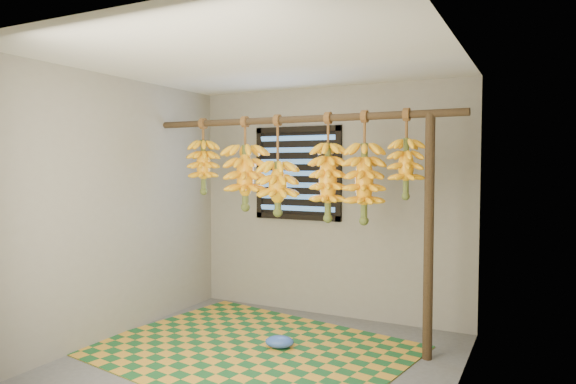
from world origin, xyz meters
The scene contains 16 objects.
floor centered at (0.00, 0.00, -0.01)m, with size 3.00×3.00×0.01m, color #555555.
ceiling centered at (0.00, 0.00, 2.40)m, with size 3.00×3.00×0.01m, color silver.
wall_back centered at (0.00, 1.50, 1.20)m, with size 3.00×0.01×2.40m, color gray.
wall_left centered at (-1.50, 0.00, 1.20)m, with size 0.01×3.00×2.40m, color gray.
wall_right centered at (1.50, 0.00, 1.20)m, with size 0.01×3.00×2.40m, color gray.
window centered at (-0.35, 1.48, 1.50)m, with size 1.00×0.04×1.00m.
hanging_pole centered at (0.00, 0.70, 2.00)m, with size 0.06×0.06×3.00m, color #44301F.
support_post centered at (1.20, 0.70, 1.00)m, with size 0.08×0.08×2.00m, color #44301F.
woven_mat centered at (-0.20, 0.23, 0.01)m, with size 2.52×2.02×0.01m, color #195525.
plastic_bag centered at (0.01, 0.36, 0.06)m, with size 0.25×0.18×0.10m, color #3156B6.
banana_bunch_a centered at (-1.02, 0.70, 1.57)m, with size 0.30×0.30×0.75m.
banana_bunch_b centered at (-0.53, 0.70, 1.47)m, with size 0.40×0.40×0.88m.
banana_bunch_c centered at (-0.18, 0.70, 1.38)m, with size 0.35×0.35×0.92m.
banana_bunch_d centered at (0.32, 0.70, 1.44)m, with size 0.31×0.31×0.95m.
banana_bunch_e centered at (0.65, 0.70, 1.43)m, with size 0.33×0.33×0.96m.
banana_bunch_f centered at (1.01, 0.70, 1.56)m, with size 0.28×0.28×0.74m.
Camera 1 is at (2.03, -3.50, 1.59)m, focal length 32.00 mm.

